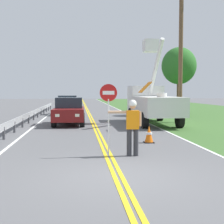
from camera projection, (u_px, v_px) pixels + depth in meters
ground_plane at (118, 176)px, 7.78m from camera, size 160.00×160.00×0.00m
grass_verge_right at (216, 114)px, 28.85m from camera, size 16.00×110.00×0.01m
centerline_yellow_left at (88, 115)px, 27.61m from camera, size 0.11×110.00×0.01m
centerline_yellow_right at (91, 115)px, 27.63m from camera, size 0.11×110.00×0.01m
edge_line_right at (130, 115)px, 28.00m from camera, size 0.12×110.00×0.01m
edge_line_left at (48, 115)px, 27.24m from camera, size 0.12×110.00×0.01m
flagger_worker at (132, 124)px, 10.16m from camera, size 1.09×0.27×1.83m
stop_sign_paddle at (108, 103)px, 10.09m from camera, size 0.56×0.04×2.33m
utility_bucket_truck at (152, 102)px, 20.38m from camera, size 2.67×6.83×5.46m
oncoming_sedan_nearest at (69, 111)px, 19.61m from camera, size 1.98×4.14×1.70m
oncoming_sedan_second at (68, 105)px, 28.32m from camera, size 1.93×4.12×1.70m
utility_pole_near at (181, 53)px, 20.80m from camera, size 1.80×0.28×8.85m
traffic_cone_lead at (149, 135)px, 12.80m from camera, size 0.40×0.40×0.70m
guardrail_left_shoulder at (31, 114)px, 21.57m from camera, size 0.10×32.00×0.71m
roadside_tree_verge at (179, 66)px, 27.30m from camera, size 3.00×3.00×5.90m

